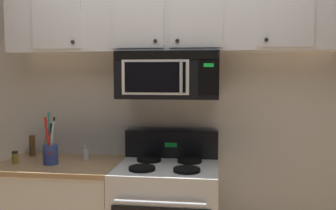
% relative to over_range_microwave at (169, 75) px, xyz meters
% --- Properties ---
extents(back_wall, '(5.20, 0.10, 2.70)m').
position_rel_over_range_microwave_xyz_m(back_wall, '(0.00, 0.25, -0.23)').
color(back_wall, silver).
rests_on(back_wall, ground_plane).
extents(over_range_microwave, '(0.76, 0.43, 0.35)m').
position_rel_over_range_microwave_xyz_m(over_range_microwave, '(0.00, 0.00, 0.00)').
color(over_range_microwave, black).
extents(upper_cabinets, '(2.50, 0.36, 0.55)m').
position_rel_over_range_microwave_xyz_m(upper_cabinets, '(0.00, 0.03, 0.45)').
color(upper_cabinets, silver).
extents(utensil_crock_blue, '(0.11, 0.11, 0.40)m').
position_rel_over_range_microwave_xyz_m(utensil_crock_blue, '(-0.88, -0.18, -0.57)').
color(utensil_crock_blue, '#384C9E').
rests_on(utensil_crock_blue, counter_segment).
extents(salt_shaker, '(0.05, 0.05, 0.11)m').
position_rel_over_range_microwave_xyz_m(salt_shaker, '(-0.66, -0.02, -0.62)').
color(salt_shaker, white).
rests_on(salt_shaker, counter_segment).
extents(pepper_mill, '(0.05, 0.05, 0.17)m').
position_rel_over_range_microwave_xyz_m(pepper_mill, '(-1.16, 0.07, -0.59)').
color(pepper_mill, brown).
rests_on(pepper_mill, counter_segment).
extents(spice_jar, '(0.05, 0.05, 0.10)m').
position_rel_over_range_microwave_xyz_m(spice_jar, '(-1.16, -0.20, -0.63)').
color(spice_jar, olive).
rests_on(spice_jar, counter_segment).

